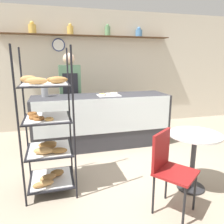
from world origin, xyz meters
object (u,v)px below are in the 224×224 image
Objects in this scene: person_worker at (70,92)px; cafe_chair at (168,164)px; cafe_table at (194,148)px; coffee_carafe at (44,88)px; pastry_rack at (48,133)px; donut_tray_counter at (109,94)px.

person_worker is 2.70m from cafe_chair.
cafe_table is (1.28, -2.28, -0.41)m from person_worker.
coffee_carafe is (-1.75, 1.85, 0.57)m from cafe_table.
person_worker is 5.33× the size of coffee_carafe.
person_worker is at bearing 76.85° from pastry_rack.
person_worker is 0.88m from donut_tray_counter.
pastry_rack is at bearing -88.13° from coffee_carafe.
person_worker is (0.43, 1.84, 0.21)m from pastry_rack.
pastry_rack is 2.39× the size of cafe_table.
cafe_table is at bearing -69.51° from donut_tray_counter.
pastry_rack is 4.37× the size of donut_tray_counter.
cafe_table is at bearing -46.57° from coffee_carafe.
pastry_rack reaches higher than cafe_table.
coffee_carafe reaches higher than cafe_table.
cafe_table is 0.84× the size of cafe_chair.
cafe_chair is 2.01m from donut_tray_counter.
donut_tray_counter is at bearing 49.18° from pastry_rack.
cafe_chair is (-0.50, -0.27, -0.01)m from cafe_table.
pastry_rack is 2.00× the size of cafe_chair.
coffee_carafe reaches higher than cafe_chair.
cafe_chair is 2.53m from coffee_carafe.
cafe_chair is at bearing -59.43° from coffee_carafe.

